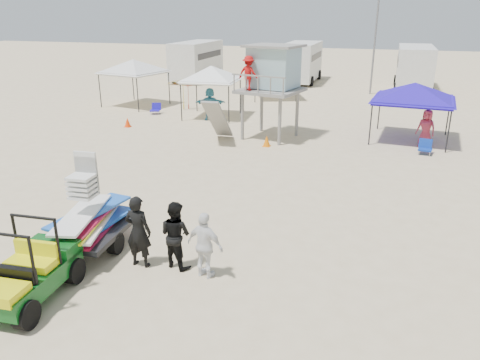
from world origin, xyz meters
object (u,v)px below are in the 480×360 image
(surf_trailer, at_px, (90,217))
(man_left, at_px, (138,232))
(canopy_blue, at_px, (415,86))
(lifeguard_tower, at_px, (270,71))
(utility_cart, at_px, (25,267))

(surf_trailer, height_order, man_left, surf_trailer)
(surf_trailer, bearing_deg, canopy_blue, 60.24)
(man_left, xyz_separation_m, lifeguard_tower, (-0.03, 12.79, 2.26))
(canopy_blue, bearing_deg, surf_trailer, -119.76)
(lifeguard_tower, relative_size, canopy_blue, 1.14)
(surf_trailer, bearing_deg, utility_cart, -90.01)
(man_left, xyz_separation_m, canopy_blue, (6.48, 14.29, 1.66))
(lifeguard_tower, bearing_deg, utility_cart, -95.72)
(surf_trailer, bearing_deg, lifeguard_tower, 83.22)
(surf_trailer, xyz_separation_m, canopy_blue, (8.00, 13.99, 1.63))
(surf_trailer, height_order, canopy_blue, canopy_blue)
(surf_trailer, xyz_separation_m, lifeguard_tower, (1.48, 12.49, 2.23))
(surf_trailer, bearing_deg, man_left, -11.17)
(man_left, distance_m, canopy_blue, 15.78)
(utility_cart, xyz_separation_m, surf_trailer, (0.00, 2.33, 0.12))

